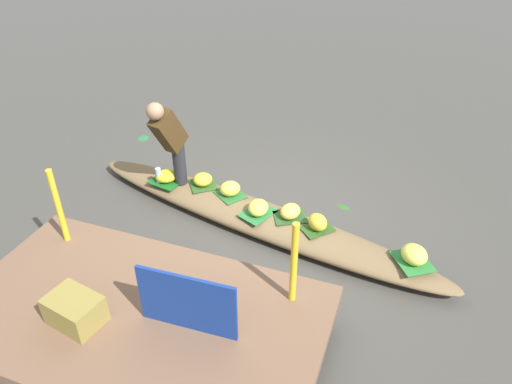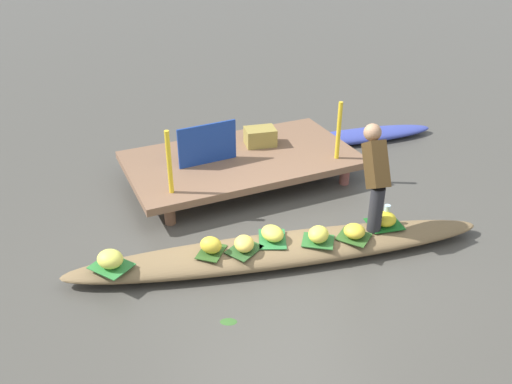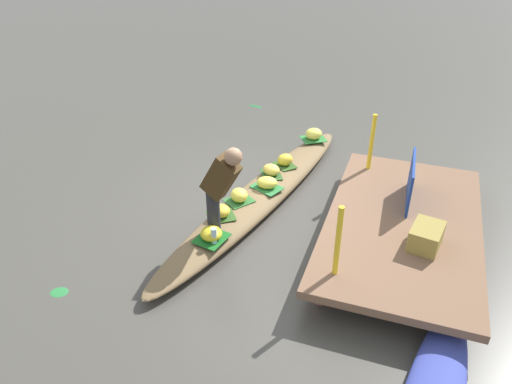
# 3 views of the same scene
# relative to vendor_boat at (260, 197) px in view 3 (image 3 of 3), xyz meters

# --- Properties ---
(canal_water) EXTENTS (40.00, 40.00, 0.00)m
(canal_water) POSITION_rel_vendor_boat_xyz_m (0.00, 0.00, -0.11)
(canal_water) COLOR #47453F
(canal_water) RESTS_ON ground
(dock_platform) EXTENTS (3.20, 1.80, 0.37)m
(dock_platform) POSITION_rel_vendor_boat_xyz_m (0.34, 1.95, 0.20)
(dock_platform) COLOR brown
(dock_platform) RESTS_ON ground
(vendor_boat) EXTENTS (4.84, 1.61, 0.23)m
(vendor_boat) POSITION_rel_vendor_boat_xyz_m (0.00, 0.00, 0.00)
(vendor_boat) COLOR brown
(vendor_boat) RESTS_ON ground
(leaf_mat_0) EXTENTS (0.41, 0.42, 0.01)m
(leaf_mat_0) POSITION_rel_vendor_boat_xyz_m (-0.79, 0.13, 0.12)
(leaf_mat_0) COLOR #2D531F
(leaf_mat_0) RESTS_ON vendor_boat
(banana_bunch_0) EXTENTS (0.31, 0.31, 0.18)m
(banana_bunch_0) POSITION_rel_vendor_boat_xyz_m (-0.79, 0.13, 0.21)
(banana_bunch_0) COLOR yellow
(banana_bunch_0) RESTS_ON vendor_boat
(leaf_mat_1) EXTENTS (0.45, 0.42, 0.01)m
(leaf_mat_1) POSITION_rel_vendor_boat_xyz_m (-0.45, 0.02, 0.12)
(leaf_mat_1) COLOR #2C5426
(leaf_mat_1) RESTS_ON vendor_boat
(banana_bunch_1) EXTENTS (0.28, 0.31, 0.16)m
(banana_bunch_1) POSITION_rel_vendor_boat_xyz_m (-0.45, 0.02, 0.20)
(banana_bunch_1) COLOR #F9D253
(banana_bunch_1) RESTS_ON vendor_boat
(leaf_mat_2) EXTENTS (0.45, 0.44, 0.01)m
(leaf_mat_2) POSITION_rel_vendor_boat_xyz_m (0.37, -0.16, 0.12)
(leaf_mat_2) COLOR #2D682D
(leaf_mat_2) RESTS_ON vendor_boat
(banana_bunch_2) EXTENTS (0.33, 0.33, 0.18)m
(banana_bunch_2) POSITION_rel_vendor_boat_xyz_m (0.37, -0.16, 0.21)
(banana_bunch_2) COLOR #F2E44E
(banana_bunch_2) RESTS_ON vendor_boat
(leaf_mat_3) EXTENTS (0.43, 0.49, 0.01)m
(leaf_mat_3) POSITION_rel_vendor_boat_xyz_m (-0.08, 0.08, 0.12)
(leaf_mat_3) COLOR #2C773A
(leaf_mat_3) RESTS_ON vendor_boat
(banana_bunch_3) EXTENTS (0.28, 0.32, 0.16)m
(banana_bunch_3) POSITION_rel_vendor_boat_xyz_m (-0.08, 0.08, 0.20)
(banana_bunch_3) COLOR #F0E34E
(banana_bunch_3) RESTS_ON vendor_boat
(leaf_mat_4) EXTENTS (0.45, 0.46, 0.01)m
(leaf_mat_4) POSITION_rel_vendor_boat_xyz_m (0.78, -0.26, 0.12)
(leaf_mat_4) COLOR #2F5721
(leaf_mat_4) RESTS_ON vendor_boat
(banana_bunch_4) EXTENTS (0.33, 0.33, 0.15)m
(banana_bunch_4) POSITION_rel_vendor_boat_xyz_m (0.78, -0.26, 0.20)
(banana_bunch_4) COLOR yellow
(banana_bunch_4) RESTS_ON vendor_boat
(leaf_mat_5) EXTENTS (0.44, 0.40, 0.01)m
(leaf_mat_5) POSITION_rel_vendor_boat_xyz_m (1.25, -0.18, 0.12)
(leaf_mat_5) COLOR #186521
(leaf_mat_5) RESTS_ON vendor_boat
(banana_bunch_5) EXTENTS (0.38, 0.38, 0.14)m
(banana_bunch_5) POSITION_rel_vendor_boat_xyz_m (1.25, -0.18, 0.19)
(banana_bunch_5) COLOR gold
(banana_bunch_5) RESTS_ON vendor_boat
(leaf_mat_6) EXTENTS (0.49, 0.51, 0.01)m
(leaf_mat_6) POSITION_rel_vendor_boat_xyz_m (-1.83, 0.32, 0.12)
(leaf_mat_6) COLOR #2E7C37
(leaf_mat_6) RESTS_ON vendor_boat
(banana_bunch_6) EXTENTS (0.37, 0.37, 0.18)m
(banana_bunch_6) POSITION_rel_vendor_boat_xyz_m (-1.83, 0.32, 0.21)
(banana_bunch_6) COLOR #E5E056
(banana_bunch_6) RESTS_ON vendor_boat
(vendor_person) EXTENTS (0.28, 0.54, 1.19)m
(vendor_person) POSITION_rel_vendor_boat_xyz_m (1.09, -0.10, 0.80)
(vendor_person) COLOR #28282D
(vendor_person) RESTS_ON vendor_boat
(water_bottle) EXTENTS (0.07, 0.07, 0.21)m
(water_bottle) POSITION_rel_vendor_boat_xyz_m (1.32, -0.12, 0.22)
(water_bottle) COLOR silver
(water_bottle) RESTS_ON vendor_boat
(market_banner) EXTENTS (0.84, 0.07, 0.57)m
(market_banner) POSITION_rel_vendor_boat_xyz_m (-0.16, 1.95, 0.54)
(market_banner) COLOR navy
(market_banner) RESTS_ON dock_platform
(railing_post_west) EXTENTS (0.06, 0.06, 0.83)m
(railing_post_west) POSITION_rel_vendor_boat_xyz_m (-0.86, 1.35, 0.67)
(railing_post_west) COLOR yellow
(railing_post_west) RESTS_ON dock_platform
(railing_post_east) EXTENTS (0.06, 0.06, 0.83)m
(railing_post_east) POSITION_rel_vendor_boat_xyz_m (1.54, 1.35, 0.67)
(railing_post_east) COLOR yellow
(railing_post_east) RESTS_ON dock_platform
(produce_crate) EXTENTS (0.49, 0.39, 0.26)m
(produce_crate) POSITION_rel_vendor_boat_xyz_m (0.75, 2.22, 0.38)
(produce_crate) COLOR olive
(produce_crate) RESTS_ON dock_platform
(drifting_plant_0) EXTENTS (0.20, 0.17, 0.01)m
(drifting_plant_0) POSITION_rel_vendor_boat_xyz_m (-0.94, -0.72, -0.11)
(drifting_plant_0) COLOR #356328
(drifting_plant_0) RESTS_ON ground
(drifting_plant_1) EXTENTS (0.22, 0.24, 0.01)m
(drifting_plant_1) POSITION_rel_vendor_boat_xyz_m (2.43, -1.51, -0.11)
(drifting_plant_1) COLOR #297B3B
(drifting_plant_1) RESTS_ON ground
(drifting_plant_2) EXTENTS (0.19, 0.34, 0.01)m
(drifting_plant_2) POSITION_rel_vendor_boat_xyz_m (-3.42, -1.26, -0.11)
(drifting_plant_2) COLOR #246634
(drifting_plant_2) RESTS_ON ground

